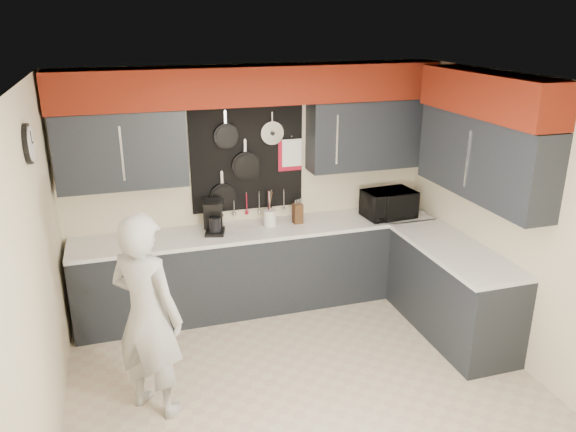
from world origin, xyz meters
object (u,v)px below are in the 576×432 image
object	(u,v)px
microwave	(389,204)
utensil_crock	(270,218)
person	(147,316)
coffee_maker	(214,216)
knife_block	(298,213)

from	to	relation	value
microwave	utensil_crock	size ratio (longest dim) A/B	3.20
microwave	person	distance (m)	3.06
utensil_crock	coffee_maker	bearing A→B (deg)	-176.93
coffee_maker	person	size ratio (longest dim) A/B	0.21
utensil_crock	coffee_maker	xyz separation A→B (m)	(-0.61, -0.03, 0.10)
microwave	person	size ratio (longest dim) A/B	0.32
coffee_maker	microwave	bearing A→B (deg)	11.66
knife_block	utensil_crock	xyz separation A→B (m)	(-0.31, 0.01, -0.02)
knife_block	person	xyz separation A→B (m)	(-1.71, -1.46, -0.18)
knife_block	coffee_maker	world-z (taller)	coffee_maker
person	utensil_crock	bearing A→B (deg)	-91.27
knife_block	coffee_maker	bearing A→B (deg)	177.70
utensil_crock	person	world-z (taller)	person
utensil_crock	person	xyz separation A→B (m)	(-1.40, -1.48, -0.15)
coffee_maker	utensil_crock	bearing A→B (deg)	17.63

